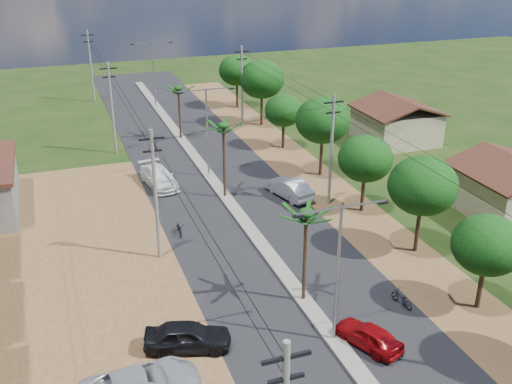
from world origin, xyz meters
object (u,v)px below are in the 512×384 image
Objects in this scene: car_silver_mid at (289,188)px; car_white_far at (159,177)px; car_parked_dark at (188,337)px; moto_rider_east at (402,299)px; car_red_near at (368,336)px.

car_silver_mid is 11.33m from car_white_far.
car_silver_mid is at bearing -21.01° from car_parked_dark.
car_silver_mid is at bearing -100.07° from moto_rider_east.
car_white_far is (-9.64, 5.97, -0.00)m from car_silver_mid.
car_parked_dark is at bearing -41.60° from car_red_near.
car_parked_dark is (-2.86, -22.33, -0.02)m from car_white_far.
car_white_far reaches higher than moto_rider_east.
car_silver_mid is 1.07× the size of car_parked_dark.
car_silver_mid is at bearing -123.56° from car_red_near.
car_white_far is at bearing -77.29° from moto_rider_east.
moto_rider_east is at bearing -167.62° from car_red_near.
car_parked_dark is at bearing -105.50° from car_white_far.
car_parked_dark is (-9.00, 2.98, 0.12)m from car_red_near.
car_red_near is 0.70× the size of car_white_far.
car_white_far is at bearing -46.24° from car_silver_mid.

